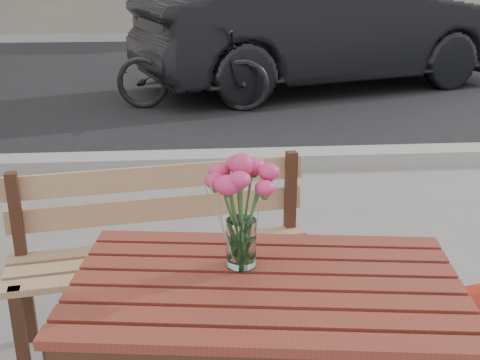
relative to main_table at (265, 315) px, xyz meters
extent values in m
cube|color=black|center=(-0.11, 6.99, -0.57)|extent=(30.00, 8.00, 0.00)
cube|color=#989690|center=(-0.11, 2.99, -0.51)|extent=(30.00, 0.25, 0.12)
cube|color=maroon|center=(0.00, 0.00, 0.10)|extent=(1.18, 0.78, 0.03)
cube|color=black|center=(-0.47, 0.34, -0.24)|extent=(0.06, 0.06, 0.65)
cube|color=black|center=(0.54, 0.21, -0.24)|extent=(0.06, 0.06, 0.65)
cube|color=#9D7951|center=(-0.32, 0.71, -0.17)|extent=(1.29, 0.53, 0.03)
cube|color=#9D7951|center=(-0.35, 0.90, 0.04)|extent=(1.24, 0.22, 0.34)
cube|color=black|center=(-0.86, 0.48, -0.36)|extent=(0.05, 0.05, 0.41)
cube|color=black|center=(0.27, 0.66, -0.36)|extent=(0.05, 0.05, 0.41)
cube|color=black|center=(-0.91, 0.76, -0.19)|extent=(0.05, 0.05, 0.76)
cube|color=black|center=(0.23, 0.94, -0.19)|extent=(0.05, 0.05, 0.76)
cylinder|color=#A61B08|center=(0.72, 0.24, -0.36)|extent=(0.04, 0.04, 0.43)
cylinder|color=white|center=(-0.06, 0.10, 0.19)|extent=(0.09, 0.09, 0.15)
cylinder|color=#346B32|center=(-0.06, 0.10, 0.26)|extent=(0.05, 0.05, 0.29)
imported|color=black|center=(1.52, 6.12, 0.21)|extent=(5.03, 3.05, 1.56)
imported|color=black|center=(-0.19, 4.98, -0.13)|extent=(1.76, 0.90, 0.88)
camera|label=1|loc=(-0.19, -1.49, 0.96)|focal=45.00mm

